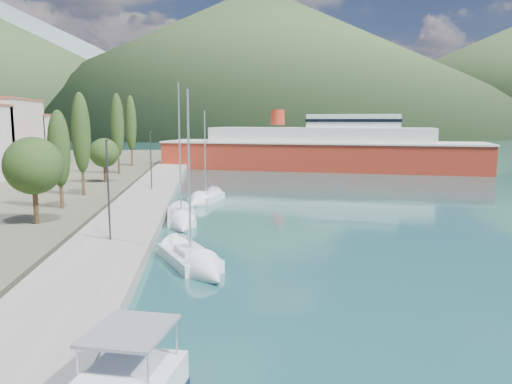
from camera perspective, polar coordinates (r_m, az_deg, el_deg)
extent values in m
plane|color=#1D4E4F|center=(137.38, -4.28, 4.82)|extent=(1400.00, 1400.00, 0.00)
cube|color=gray|center=(44.18, -13.24, -1.94)|extent=(5.00, 88.00, 0.80)
cone|color=slate|center=(706.81, 1.30, 14.83)|extent=(760.00, 760.00, 180.00)
cone|color=#324927|center=(422.23, 0.37, 14.91)|extent=(480.00, 480.00, 115.00)
cube|color=beige|center=(88.08, -24.85, 5.28)|extent=(9.00, 10.00, 8.00)
cube|color=#9E5138|center=(88.02, -25.01, 7.98)|extent=(9.20, 10.20, 0.30)
cylinder|color=#47301E|center=(38.66, -23.86, -1.50)|extent=(0.36, 0.36, 2.53)
sphere|color=#253C16|center=(38.32, -24.10, 2.76)|extent=(4.05, 4.05, 4.05)
cylinder|color=#47301E|center=(44.67, -21.32, -0.61)|extent=(0.30, 0.30, 1.80)
ellipsoid|color=#253C16|center=(44.27, -21.59, 4.62)|extent=(1.80, 1.80, 6.37)
cylinder|color=#47301E|center=(51.80, -19.11, 0.86)|extent=(0.30, 0.30, 2.20)
ellipsoid|color=#253C16|center=(51.44, -19.37, 6.39)|extent=(1.80, 1.80, 7.80)
cylinder|color=#47301E|center=(61.94, -16.87, 2.06)|extent=(0.36, 0.36, 2.14)
sphere|color=#253C16|center=(61.74, -16.97, 4.31)|extent=(3.43, 3.43, 3.43)
cylinder|color=#47301E|center=(71.19, -15.40, 2.98)|extent=(0.30, 0.30, 2.41)
ellipsoid|color=#253C16|center=(70.93, -15.57, 7.40)|extent=(1.80, 1.80, 8.56)
cylinder|color=#47301E|center=(83.12, -13.99, 3.76)|extent=(0.30, 0.30, 2.48)
ellipsoid|color=#253C16|center=(82.90, -14.12, 7.64)|extent=(1.80, 1.80, 8.78)
cylinder|color=#2D2D33|center=(31.24, -16.53, 0.13)|extent=(0.12, 0.12, 6.00)
cube|color=#2D2D33|center=(31.23, -16.66, 5.65)|extent=(0.15, 0.50, 0.12)
cylinder|color=#2D2D33|center=(53.84, -11.92, 3.53)|extent=(0.12, 0.12, 6.00)
cube|color=#2D2D33|center=(53.94, -11.99, 6.73)|extent=(0.15, 0.50, 0.12)
cube|color=slate|center=(14.51, -14.24, -15.08)|extent=(2.69, 2.96, 0.09)
cube|color=silver|center=(28.66, -7.70, -7.59)|extent=(3.92, 5.75, 0.85)
cube|color=silver|center=(28.19, -7.49, -6.66)|extent=(1.98, 2.45, 0.33)
cylinder|color=silver|center=(27.41, -7.66, 2.17)|extent=(0.12, 0.12, 8.99)
cone|color=silver|center=(25.59, -5.22, -9.50)|extent=(2.92, 3.09, 2.18)
cube|color=silver|center=(40.63, -8.56, -2.92)|extent=(2.57, 6.08, 0.84)
cube|color=silver|center=(40.14, -8.56, -2.25)|extent=(1.46, 2.46, 0.33)
cylinder|color=silver|center=(39.55, -8.71, 4.87)|extent=(0.12, 0.12, 10.24)
cone|color=silver|center=(36.91, -8.42, -4.05)|extent=(2.34, 2.92, 2.14)
cube|color=silver|center=(50.13, -5.63, -0.77)|extent=(3.72, 5.28, 0.83)
cube|color=silver|center=(49.75, -5.78, -0.20)|extent=(1.88, 2.26, 0.32)
cylinder|color=silver|center=(49.33, -5.84, 4.42)|extent=(0.12, 0.12, 8.30)
cone|color=silver|center=(47.29, -6.99, -1.33)|extent=(2.79, 2.87, 2.12)
cube|color=#A92B1A|center=(82.74, 7.31, 3.92)|extent=(52.13, 27.24, 4.97)
cube|color=silver|center=(82.60, 7.34, 5.64)|extent=(52.57, 27.66, 0.27)
cube|color=silver|center=(82.56, 7.36, 6.38)|extent=(36.47, 20.20, 2.66)
cube|color=silver|center=(82.07, 11.12, 7.96)|extent=(15.80, 11.04, 2.13)
cylinder|color=#A92B1A|center=(83.64, 2.50, 8.53)|extent=(2.31, 2.31, 2.49)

